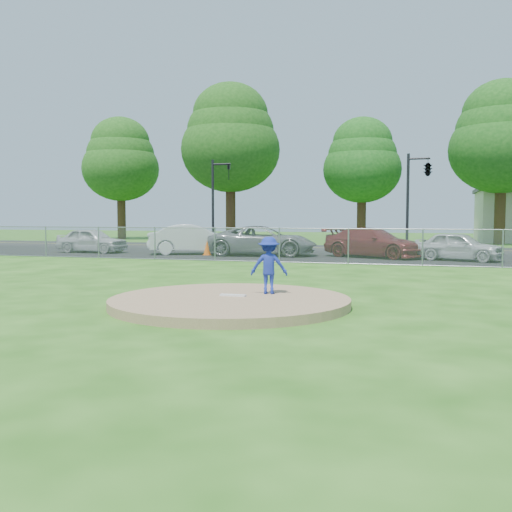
# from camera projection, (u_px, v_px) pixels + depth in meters

# --- Properties ---
(ground) EXTENTS (120.00, 120.00, 0.00)m
(ground) POSITION_uv_depth(u_px,v_px,m) (316.00, 268.00, 22.37)
(ground) COLOR #215512
(ground) RESTS_ON ground
(pitchers_mound) EXTENTS (5.40, 5.40, 0.20)m
(pitchers_mound) POSITION_uv_depth(u_px,v_px,m) (230.00, 302.00, 12.83)
(pitchers_mound) COLOR #947351
(pitchers_mound) RESTS_ON ground
(pitching_rubber) EXTENTS (0.60, 0.15, 0.04)m
(pitching_rubber) POSITION_uv_depth(u_px,v_px,m) (233.00, 295.00, 13.01)
(pitching_rubber) COLOR white
(pitching_rubber) RESTS_ON pitchers_mound
(chain_link_fence) EXTENTS (40.00, 0.06, 1.50)m
(chain_link_fence) POSITION_uv_depth(u_px,v_px,m) (325.00, 246.00, 24.23)
(chain_link_fence) COLOR gray
(chain_link_fence) RESTS_ON ground
(parking_lot) EXTENTS (50.00, 8.00, 0.01)m
(parking_lot) POSITION_uv_depth(u_px,v_px,m) (341.00, 257.00, 28.57)
(parking_lot) COLOR black
(parking_lot) RESTS_ON ground
(street) EXTENTS (60.00, 7.00, 0.01)m
(street) POSITION_uv_depth(u_px,v_px,m) (359.00, 248.00, 35.73)
(street) COLOR black
(street) RESTS_ON ground
(tree_far_left) EXTENTS (6.72, 6.72, 10.74)m
(tree_far_left) POSITION_uv_depth(u_px,v_px,m) (121.00, 159.00, 50.24)
(tree_far_left) COLOR #3A2215
(tree_far_left) RESTS_ON ground
(tree_left) EXTENTS (7.84, 7.84, 12.53)m
(tree_left) POSITION_uv_depth(u_px,v_px,m) (230.00, 137.00, 45.04)
(tree_left) COLOR #382014
(tree_left) RESTS_ON ground
(tree_center) EXTENTS (6.16, 6.16, 9.84)m
(tree_center) POSITION_uv_depth(u_px,v_px,m) (362.00, 160.00, 45.10)
(tree_center) COLOR #392014
(tree_center) RESTS_ON ground
(tree_right) EXTENTS (7.28, 7.28, 11.63)m
(tree_right) POSITION_uv_depth(u_px,v_px,m) (502.00, 136.00, 40.19)
(tree_right) COLOR #362413
(tree_right) RESTS_ON ground
(traffic_signal_left) EXTENTS (1.28, 0.20, 5.60)m
(traffic_signal_left) POSITION_uv_depth(u_px,v_px,m) (216.00, 195.00, 36.14)
(traffic_signal_left) COLOR black
(traffic_signal_left) RESTS_ON ground
(traffic_signal_center) EXTENTS (1.42, 2.48, 5.60)m
(traffic_signal_center) POSITION_uv_depth(u_px,v_px,m) (426.00, 171.00, 32.34)
(traffic_signal_center) COLOR black
(traffic_signal_center) RESTS_ON ground
(pitcher) EXTENTS (0.95, 0.65, 1.34)m
(pitcher) POSITION_uv_depth(u_px,v_px,m) (269.00, 265.00, 13.38)
(pitcher) COLOR navy
(pitcher) RESTS_ON pitchers_mound
(traffic_cone) EXTENTS (0.40, 0.40, 0.78)m
(traffic_cone) POSITION_uv_depth(u_px,v_px,m) (207.00, 248.00, 29.47)
(traffic_cone) COLOR orange
(traffic_cone) RESTS_ON parking_lot
(parked_car_silver) EXTENTS (4.06, 1.80, 1.36)m
(parked_car_silver) POSITION_uv_depth(u_px,v_px,m) (92.00, 240.00, 31.61)
(parked_car_silver) COLOR silver
(parked_car_silver) RESTS_ON parking_lot
(parked_car_white) EXTENTS (5.11, 3.37, 1.59)m
(parked_car_white) POSITION_uv_depth(u_px,v_px,m) (194.00, 239.00, 30.23)
(parked_car_white) COLOR silver
(parked_car_white) RESTS_ON parking_lot
(parked_car_gray) EXTENTS (5.69, 3.03, 1.52)m
(parked_car_gray) POSITION_uv_depth(u_px,v_px,m) (263.00, 241.00, 29.15)
(parked_car_gray) COLOR slate
(parked_car_gray) RESTS_ON parking_lot
(parked_car_darkred) EXTENTS (5.38, 3.86, 1.45)m
(parked_car_darkred) POSITION_uv_depth(u_px,v_px,m) (373.00, 243.00, 27.79)
(parked_car_darkred) COLOR maroon
(parked_car_darkred) RESTS_ON parking_lot
(parked_car_pearl) EXTENTS (4.15, 2.71, 1.31)m
(parked_car_pearl) POSITION_uv_depth(u_px,v_px,m) (459.00, 246.00, 25.83)
(parked_car_pearl) COLOR silver
(parked_car_pearl) RESTS_ON parking_lot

